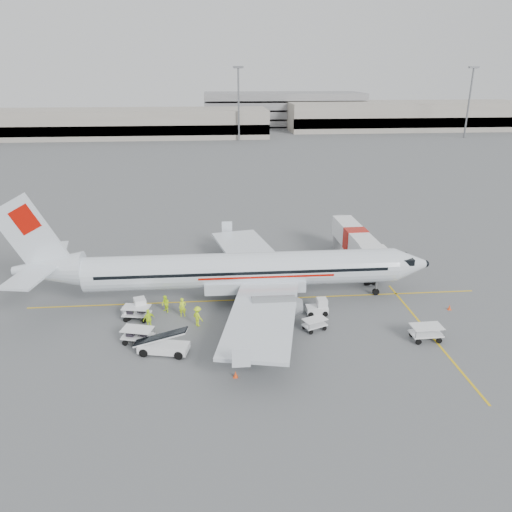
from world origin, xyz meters
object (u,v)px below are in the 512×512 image
object	(u,v)px
belt_loader	(163,337)
aircraft	(243,248)
tug_fore	(317,307)
tug_mid	(256,307)
jet_bridge	(355,247)
tug_aft	(135,308)

from	to	relation	value
belt_loader	aircraft	bearing A→B (deg)	65.54
aircraft	tug_fore	xyz separation A→B (m)	(6.56, -3.63, -4.67)
aircraft	tug_mid	xyz separation A→B (m)	(0.94, -3.19, -4.64)
jet_bridge	tug_aft	distance (m)	25.87
jet_bridge	belt_loader	bearing A→B (deg)	-140.27
jet_bridge	belt_loader	distance (m)	26.80
tug_fore	tug_aft	world-z (taller)	tug_aft
tug_fore	tug_aft	size ratio (longest dim) A/B	0.90
aircraft	tug_aft	bearing A→B (deg)	-165.44
tug_aft	tug_mid	bearing A→B (deg)	-20.94
tug_fore	tug_mid	xyz separation A→B (m)	(-5.62, 0.44, 0.03)
tug_mid	aircraft	bearing A→B (deg)	95.86
tug_fore	tug_mid	size ratio (longest dim) A/B	0.97
aircraft	tug_aft	size ratio (longest dim) A/B	18.09
tug_aft	jet_bridge	bearing A→B (deg)	7.05
belt_loader	tug_mid	distance (m)	9.93
jet_bridge	tug_fore	bearing A→B (deg)	-120.80
aircraft	jet_bridge	distance (m)	16.06
tug_fore	jet_bridge	bearing A→B (deg)	59.20
jet_bridge	belt_loader	size ratio (longest dim) A/B	3.12
belt_loader	tug_fore	world-z (taller)	belt_loader
jet_bridge	belt_loader	world-z (taller)	jet_bridge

